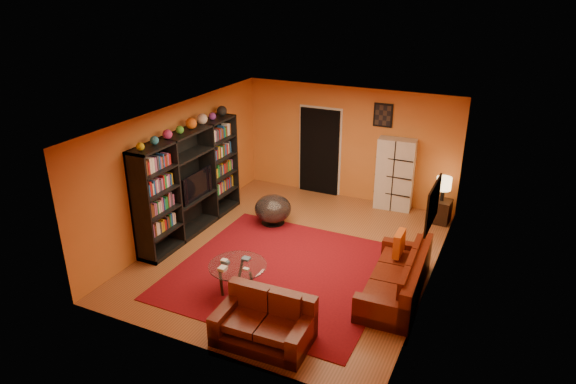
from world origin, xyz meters
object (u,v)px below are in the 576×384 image
at_px(tv, 193,185).
at_px(side_table, 440,211).
at_px(coffee_table, 238,268).
at_px(storage_cabinet, 395,174).
at_px(entertainment_unit, 190,182).
at_px(bowl_chair, 273,209).
at_px(sofa, 400,279).
at_px(loveseat, 266,322).
at_px(table_lamp, 444,184).

bearing_deg(tv, side_table, -60.90).
distance_m(coffee_table, storage_cabinet, 4.59).
distance_m(entertainment_unit, bowl_chair, 1.80).
xyz_separation_m(sofa, loveseat, (-1.47, -1.91, 0.00)).
bearing_deg(table_lamp, storage_cabinet, 165.75).
bearing_deg(coffee_table, storage_cabinet, 71.27).
xyz_separation_m(coffee_table, side_table, (2.56, 4.06, -0.19)).
relative_size(entertainment_unit, loveseat, 2.16).
xyz_separation_m(storage_cabinet, side_table, (1.09, -0.28, -0.56)).
bearing_deg(entertainment_unit, storage_cabinet, 39.19).
relative_size(entertainment_unit, sofa, 1.41).
bearing_deg(table_lamp, coffee_table, -122.27).
xyz_separation_m(tv, bowl_chair, (1.30, 0.92, -0.66)).
distance_m(tv, coffee_table, 2.53).
height_order(entertainment_unit, tv, entertainment_unit).
height_order(coffee_table, bowl_chair, bowl_chair).
height_order(sofa, side_table, sofa).
bearing_deg(storage_cabinet, coffee_table, -112.70).
bearing_deg(side_table, storage_cabinet, 165.75).
height_order(bowl_chair, table_lamp, table_lamp).
relative_size(loveseat, side_table, 2.77).
distance_m(tv, table_lamp, 5.12).
height_order(bowl_chair, side_table, bowl_chair).
relative_size(tv, table_lamp, 1.85).
bearing_deg(entertainment_unit, sofa, -6.61).
relative_size(tv, storage_cabinet, 0.59).
distance_m(entertainment_unit, coffee_table, 2.57).
distance_m(storage_cabinet, bowl_chair, 2.82).
height_order(storage_cabinet, side_table, storage_cabinet).
distance_m(sofa, bowl_chair, 3.39).
relative_size(storage_cabinet, table_lamp, 3.14).
distance_m(sofa, side_table, 3.04).
height_order(sofa, table_lamp, table_lamp).
bearing_deg(side_table, table_lamp, 0.00).
distance_m(coffee_table, side_table, 4.80).
relative_size(entertainment_unit, storage_cabinet, 1.86).
bearing_deg(coffee_table, table_lamp, 57.73).
bearing_deg(bowl_chair, sofa, -25.63).
height_order(entertainment_unit, storage_cabinet, entertainment_unit).
relative_size(tv, coffee_table, 1.00).
relative_size(entertainment_unit, side_table, 6.00).
bearing_deg(loveseat, sofa, -39.68).
height_order(coffee_table, side_table, side_table).
bearing_deg(coffee_table, loveseat, -42.34).
bearing_deg(storage_cabinet, side_table, -18.21).
distance_m(bowl_chair, table_lamp, 3.58).
height_order(sofa, loveseat, same).
xyz_separation_m(coffee_table, table_lamp, (2.56, 4.06, 0.43)).
relative_size(side_table, table_lamp, 0.97).
bearing_deg(loveseat, storage_cabinet, -7.53).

